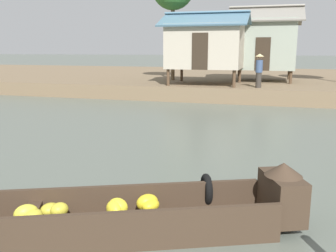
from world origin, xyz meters
The scene contains 6 objects.
ground_plane centered at (0.00, 10.00, 0.00)m, with size 300.00×300.00×0.00m, color #596056.
riverbank_strip centered at (0.00, 29.36, 0.38)m, with size 160.00×20.00×0.76m, color #756047.
banana_boat centered at (0.66, 5.98, 0.33)m, with size 5.66×3.09×0.99m.
stilt_house_left centered at (-0.73, 21.41, 2.83)m, with size 4.50×3.79×3.82m.
stilt_house_mid_left centered at (2.19, 24.44, 2.95)m, with size 4.20×3.95×4.34m.
vendor_person centered at (2.14, 20.27, 1.69)m, with size 0.44×0.44×1.66m.
Camera 1 is at (2.93, 1.53, 2.65)m, focal length 39.30 mm.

